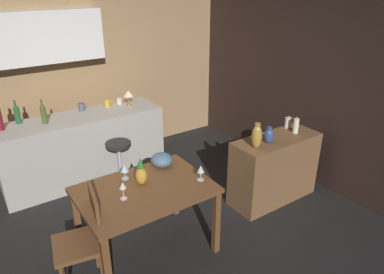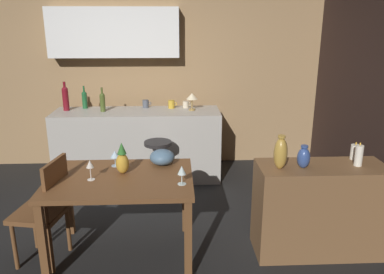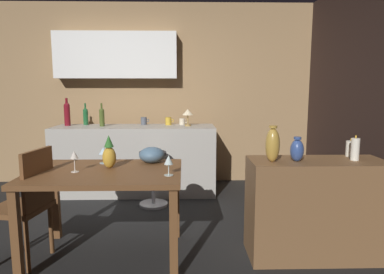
{
  "view_description": "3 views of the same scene",
  "coord_description": "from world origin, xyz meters",
  "px_view_note": "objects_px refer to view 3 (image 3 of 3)",
  "views": [
    {
      "loc": [
        -1.2,
        -2.85,
        2.53
      ],
      "look_at": [
        0.83,
        0.13,
        0.9
      ],
      "focal_mm": 33.16,
      "sensor_mm": 36.0,
      "label": 1
    },
    {
      "loc": [
        0.48,
        -3.31,
        2.01
      ],
      "look_at": [
        0.65,
        0.28,
        0.91
      ],
      "focal_mm": 36.02,
      "sensor_mm": 36.0,
      "label": 2
    },
    {
      "loc": [
        0.65,
        -2.99,
        1.4
      ],
      "look_at": [
        0.72,
        0.15,
        0.95
      ],
      "focal_mm": 31.92,
      "sensor_mm": 36.0,
      "label": 3
    }
  ],
  "objects_px": {
    "wine_bottle_olive": "(102,116)",
    "pillar_candle_tall": "(351,149)",
    "cup_mustard": "(168,121)",
    "wine_glass_right": "(169,161)",
    "pineapple_centerpiece": "(109,154)",
    "pillar_candle_short": "(355,149)",
    "wine_glass_left": "(74,156)",
    "sideboard_cabinet": "(315,209)",
    "wine_glass_center": "(103,151)",
    "vase_ceramic_blue": "(297,150)",
    "cup_slate": "(144,121)",
    "counter_lamp": "(188,113)",
    "chair_near_window": "(27,202)",
    "bar_stool": "(153,177)",
    "wine_bottle_ruby": "(67,113)",
    "fruit_bowl": "(152,155)",
    "vase_brass": "(273,145)",
    "cup_cream": "(182,122)",
    "wine_bottle_green": "(86,116)",
    "dining_table": "(106,181)"
  },
  "relations": [
    {
      "from": "wine_bottle_olive",
      "to": "pillar_candle_tall",
      "type": "bearing_deg",
      "value": -33.31
    },
    {
      "from": "cup_mustard",
      "to": "wine_glass_right",
      "type": "bearing_deg",
      "value": -87.48
    },
    {
      "from": "pineapple_centerpiece",
      "to": "pillar_candle_short",
      "type": "xyz_separation_m",
      "value": [
        2.0,
        -0.12,
        0.05
      ]
    },
    {
      "from": "wine_glass_left",
      "to": "sideboard_cabinet",
      "type": "bearing_deg",
      "value": 0.75
    },
    {
      "from": "wine_glass_left",
      "to": "pillar_candle_tall",
      "type": "bearing_deg",
      "value": 4.34
    },
    {
      "from": "wine_glass_center",
      "to": "vase_ceramic_blue",
      "type": "height_order",
      "value": "vase_ceramic_blue"
    },
    {
      "from": "wine_glass_right",
      "to": "cup_slate",
      "type": "relative_size",
      "value": 1.37
    },
    {
      "from": "sideboard_cabinet",
      "to": "pillar_candle_tall",
      "type": "height_order",
      "value": "pillar_candle_tall"
    },
    {
      "from": "pineapple_centerpiece",
      "to": "counter_lamp",
      "type": "bearing_deg",
      "value": 68.2
    },
    {
      "from": "wine_bottle_olive",
      "to": "chair_near_window",
      "type": "bearing_deg",
      "value": -95.62
    },
    {
      "from": "bar_stool",
      "to": "wine_bottle_ruby",
      "type": "xyz_separation_m",
      "value": [
        -1.18,
        0.6,
        0.72
      ]
    },
    {
      "from": "cup_slate",
      "to": "pillar_candle_tall",
      "type": "distance_m",
      "value": 2.69
    },
    {
      "from": "bar_stool",
      "to": "pillar_candle_tall",
      "type": "xyz_separation_m",
      "value": [
        1.79,
        -1.12,
        0.54
      ]
    },
    {
      "from": "sideboard_cabinet",
      "to": "vase_ceramic_blue",
      "type": "height_order",
      "value": "vase_ceramic_blue"
    },
    {
      "from": "fruit_bowl",
      "to": "vase_ceramic_blue",
      "type": "relative_size",
      "value": 1.15
    },
    {
      "from": "pineapple_centerpiece",
      "to": "counter_lamp",
      "type": "distance_m",
      "value": 1.82
    },
    {
      "from": "vase_brass",
      "to": "wine_bottle_olive",
      "type": "bearing_deg",
      "value": 133.94
    },
    {
      "from": "cup_slate",
      "to": "wine_glass_left",
      "type": "bearing_deg",
      "value": -99.0
    },
    {
      "from": "fruit_bowl",
      "to": "pillar_candle_short",
      "type": "bearing_deg",
      "value": -10.53
    },
    {
      "from": "cup_cream",
      "to": "fruit_bowl",
      "type": "bearing_deg",
      "value": -99.13
    },
    {
      "from": "pillar_candle_short",
      "to": "wine_glass_left",
      "type": "bearing_deg",
      "value": -179.56
    },
    {
      "from": "bar_stool",
      "to": "fruit_bowl",
      "type": "relative_size",
      "value": 2.88
    },
    {
      "from": "pillar_candle_short",
      "to": "fruit_bowl",
      "type": "bearing_deg",
      "value": 169.47
    },
    {
      "from": "sideboard_cabinet",
      "to": "wine_bottle_green",
      "type": "xyz_separation_m",
      "value": [
        -2.42,
        1.97,
        0.62
      ]
    },
    {
      "from": "chair_near_window",
      "to": "cup_slate",
      "type": "xyz_separation_m",
      "value": [
        0.7,
        2.02,
        0.45
      ]
    },
    {
      "from": "wine_glass_center",
      "to": "wine_bottle_olive",
      "type": "distance_m",
      "value": 1.56
    },
    {
      "from": "fruit_bowl",
      "to": "cup_cream",
      "type": "height_order",
      "value": "cup_cream"
    },
    {
      "from": "dining_table",
      "to": "vase_ceramic_blue",
      "type": "bearing_deg",
      "value": -2.2
    },
    {
      "from": "sideboard_cabinet",
      "to": "fruit_bowl",
      "type": "xyz_separation_m",
      "value": [
        -1.37,
        0.3,
        0.4
      ]
    },
    {
      "from": "sideboard_cabinet",
      "to": "wine_glass_center",
      "type": "distance_m",
      "value": 1.87
    },
    {
      "from": "wine_glass_center",
      "to": "sideboard_cabinet",
      "type": "bearing_deg",
      "value": -8.99
    },
    {
      "from": "sideboard_cabinet",
      "to": "vase_brass",
      "type": "relative_size",
      "value": 3.8
    },
    {
      "from": "wine_glass_center",
      "to": "chair_near_window",
      "type": "bearing_deg",
      "value": -148.93
    },
    {
      "from": "pineapple_centerpiece",
      "to": "cup_slate",
      "type": "relative_size",
      "value": 2.4
    },
    {
      "from": "vase_ceramic_blue",
      "to": "cup_slate",
      "type": "bearing_deg",
      "value": 125.6
    },
    {
      "from": "cup_cream",
      "to": "vase_brass",
      "type": "bearing_deg",
      "value": -70.28
    },
    {
      "from": "cup_mustard",
      "to": "bar_stool",
      "type": "bearing_deg",
      "value": -103.44
    },
    {
      "from": "sideboard_cabinet",
      "to": "vase_brass",
      "type": "xyz_separation_m",
      "value": [
        -0.39,
        -0.05,
        0.55
      ]
    },
    {
      "from": "bar_stool",
      "to": "vase_ceramic_blue",
      "type": "bearing_deg",
      "value": -45.79
    },
    {
      "from": "wine_glass_left",
      "to": "wine_bottle_green",
      "type": "xyz_separation_m",
      "value": [
        -0.47,
        2.0,
        0.15
      ]
    },
    {
      "from": "chair_near_window",
      "to": "vase_ceramic_blue",
      "type": "bearing_deg",
      "value": 0.11
    },
    {
      "from": "cup_slate",
      "to": "counter_lamp",
      "type": "relative_size",
      "value": 0.52
    },
    {
      "from": "chair_near_window",
      "to": "wine_bottle_green",
      "type": "height_order",
      "value": "wine_bottle_green"
    },
    {
      "from": "wine_glass_center",
      "to": "wine_bottle_ruby",
      "type": "xyz_separation_m",
      "value": [
        -0.84,
        1.58,
        0.22
      ]
    },
    {
      "from": "wine_glass_right",
      "to": "cup_cream",
      "type": "relative_size",
      "value": 1.38
    },
    {
      "from": "cup_cream",
      "to": "pillar_candle_tall",
      "type": "xyz_separation_m",
      "value": [
        1.44,
        -1.81,
        -0.06
      ]
    },
    {
      "from": "wine_bottle_ruby",
      "to": "pillar_candle_tall",
      "type": "relative_size",
      "value": 2.31
    },
    {
      "from": "pillar_candle_short",
      "to": "vase_ceramic_blue",
      "type": "xyz_separation_m",
      "value": [
        -0.48,
        -0.03,
        0.0
      ]
    },
    {
      "from": "cup_mustard",
      "to": "cup_slate",
      "type": "distance_m",
      "value": 0.34
    },
    {
      "from": "counter_lamp",
      "to": "cup_mustard",
      "type": "bearing_deg",
      "value": 151.86
    }
  ]
}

